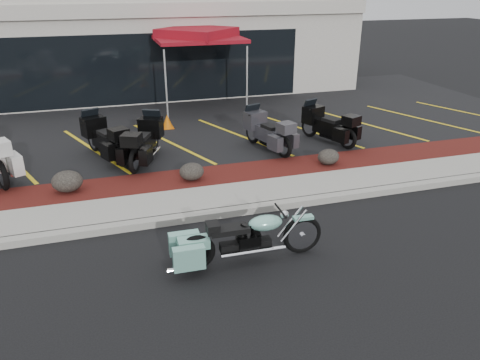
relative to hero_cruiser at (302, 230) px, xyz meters
name	(u,v)px	position (x,y,z in m)	size (l,w,h in m)	color
ground	(217,239)	(-1.36, 0.93, -0.48)	(90.00, 90.00, 0.00)	black
curb	(207,215)	(-1.36, 1.83, -0.41)	(24.00, 0.25, 0.15)	gray
sidewalk	(199,201)	(-1.36, 2.53, -0.41)	(24.00, 1.20, 0.15)	gray
mulch_bed	(189,180)	(-1.36, 3.73, -0.40)	(24.00, 1.20, 0.16)	#3A0D0D
upper_lot	(159,122)	(-1.36, 9.13, -0.41)	(26.00, 9.60, 0.15)	black
dealership_building	(137,43)	(-1.36, 15.40, 1.52)	(18.00, 8.16, 4.00)	#A9A599
boulder_left	(67,181)	(-4.16, 3.74, -0.08)	(0.69, 0.58, 0.49)	black
boulder_mid	(192,172)	(-1.31, 3.58, -0.11)	(0.60, 0.50, 0.42)	black
boulder_right	(328,157)	(2.32, 3.55, -0.12)	(0.58, 0.48, 0.41)	black
hero_cruiser	(302,230)	(0.00, 0.00, 0.00)	(2.75, 0.70, 0.97)	#78BCAA
touring_black_front	(92,130)	(-3.53, 6.41, 0.28)	(2.12, 0.81, 1.23)	black
touring_black_mid	(153,131)	(-1.93, 5.83, 0.29)	(2.14, 0.82, 1.24)	black
touring_grey	(253,124)	(0.97, 5.80, 0.26)	(2.03, 0.78, 1.18)	#323137
touring_black_rear	(310,118)	(2.84, 5.87, 0.26)	(2.03, 0.77, 1.18)	black
traffic_cone	(167,121)	(-1.21, 8.05, -0.11)	(0.36, 0.36, 0.46)	#CD5F06
popup_canopy	(197,36)	(0.41, 10.53, 2.27)	(3.29, 3.29, 2.87)	silver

